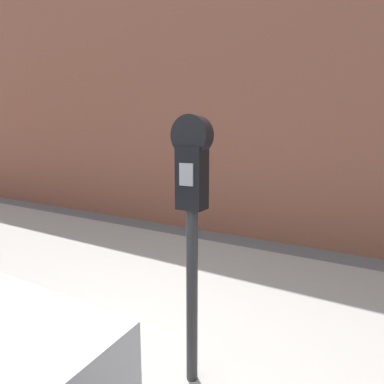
% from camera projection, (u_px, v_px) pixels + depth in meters
% --- Properties ---
extents(sidewalk, '(24.00, 2.80, 0.12)m').
position_uv_depth(sidewalk, '(207.00, 295.00, 3.03)').
color(sidewalk, '#9E9B96').
rests_on(sidewalk, ground_plane).
extents(building_facade, '(24.00, 0.30, 5.31)m').
position_uv_depth(building_facade, '(277.00, 73.00, 4.62)').
color(building_facade, '#935642').
rests_on(building_facade, ground_plane).
extents(parking_meter, '(0.22, 0.13, 1.62)m').
position_uv_depth(parking_meter, '(192.00, 206.00, 1.71)').
color(parking_meter, '#2D2D30').
rests_on(parking_meter, sidewalk).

